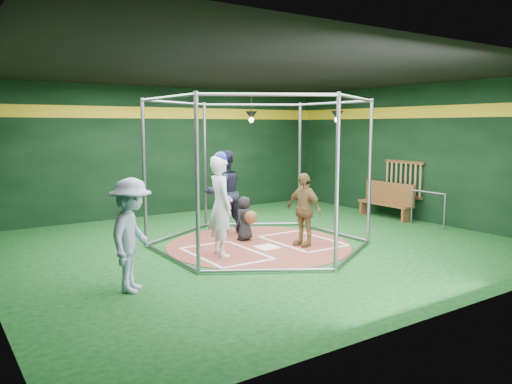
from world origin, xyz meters
TOP-DOWN VIEW (x-y plane):
  - room_shell at (0.00, 0.01)m, footprint 10.10×9.10m
  - clay_disc at (0.00, 0.00)m, footprint 3.80×3.80m
  - home_plate at (0.00, -0.30)m, footprint 0.43×0.43m
  - batter_box_left at (-0.95, -0.25)m, footprint 1.17×1.77m
  - batter_box_right at (0.95, -0.25)m, footprint 1.17×1.77m
  - batting_cage at (-0.00, -0.00)m, footprint 4.05×4.67m
  - bat_rack at (4.93, 0.40)m, footprint 0.07×1.25m
  - pendant_lamp_near at (2.20, 3.60)m, footprint 0.34×0.34m
  - pendant_lamp_far at (4.00, 2.00)m, footprint 0.34×0.34m
  - batter_figure at (-1.07, -0.31)m, footprint 0.56×0.76m
  - visitor_leopard at (0.72, -0.56)m, footprint 0.51×0.93m
  - catcher_figure at (-0.02, 0.47)m, footprint 0.53×0.60m
  - umpire at (-0.10, 1.26)m, footprint 0.96×0.76m
  - bystander_blue at (-3.18, -1.34)m, footprint 1.19×1.25m
  - dugout_bench at (4.62, 0.66)m, footprint 0.38×1.63m
  - steel_railing at (4.55, -0.69)m, footprint 0.05×1.01m

SIDE VIEW (x-z plane):
  - clay_disc at x=0.00m, z-range 0.00..0.01m
  - batter_box_left at x=-0.95m, z-range 0.01..0.02m
  - batter_box_right at x=0.95m, z-range 0.01..0.02m
  - home_plate at x=0.00m, z-range 0.01..0.02m
  - dugout_bench at x=4.62m, z-range 0.01..0.96m
  - catcher_figure at x=-0.02m, z-range 0.02..0.97m
  - steel_railing at x=4.55m, z-range 0.14..1.01m
  - visitor_leopard at x=0.72m, z-range 0.01..1.51m
  - bystander_blue at x=-3.18m, z-range 0.00..1.70m
  - umpire at x=-0.10m, z-range 0.01..1.91m
  - batter_figure at x=-1.07m, z-range 0.00..1.97m
  - bat_rack at x=4.93m, z-range 0.56..1.54m
  - batting_cage at x=0.00m, z-range 0.00..3.00m
  - room_shell at x=0.00m, z-range -0.01..3.52m
  - pendant_lamp_near at x=2.20m, z-range 2.29..3.19m
  - pendant_lamp_far at x=4.00m, z-range 2.29..3.19m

